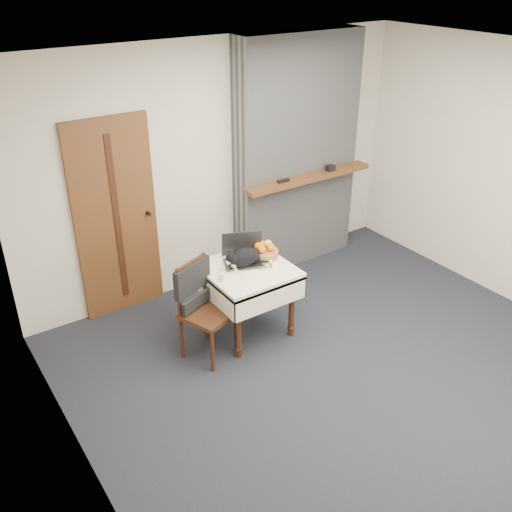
{
  "coord_description": "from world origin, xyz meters",
  "views": [
    {
      "loc": [
        -2.9,
        -2.96,
        3.3
      ],
      "look_at": [
        -0.32,
        0.85,
        0.83
      ],
      "focal_mm": 40.0,
      "sensor_mm": 36.0,
      "label": 1
    }
  ],
  "objects_px": {
    "cream_jar": "(223,277)",
    "chair": "(199,296)",
    "cat": "(245,258)",
    "pill_bottle": "(271,264)",
    "door": "(116,219)",
    "laptop": "(243,255)",
    "fruit_basket": "(264,251)",
    "side_table": "(248,278)"
  },
  "relations": [
    {
      "from": "laptop",
      "to": "fruit_basket",
      "type": "relative_size",
      "value": 1.78
    },
    {
      "from": "laptop",
      "to": "fruit_basket",
      "type": "xyz_separation_m",
      "value": [
        0.22,
        -0.03,
        -0.01
      ]
    },
    {
      "from": "door",
      "to": "cream_jar",
      "type": "relative_size",
      "value": 29.91
    },
    {
      "from": "cat",
      "to": "laptop",
      "type": "bearing_deg",
      "value": 62.57
    },
    {
      "from": "cat",
      "to": "cream_jar",
      "type": "height_order",
      "value": "cat"
    },
    {
      "from": "cream_jar",
      "to": "fruit_basket",
      "type": "bearing_deg",
      "value": 15.22
    },
    {
      "from": "side_table",
      "to": "laptop",
      "type": "relative_size",
      "value": 1.65
    },
    {
      "from": "fruit_basket",
      "to": "cat",
      "type": "bearing_deg",
      "value": -169.09
    },
    {
      "from": "pill_bottle",
      "to": "fruit_basket",
      "type": "xyz_separation_m",
      "value": [
        0.07,
        0.2,
        0.02
      ]
    },
    {
      "from": "door",
      "to": "pill_bottle",
      "type": "height_order",
      "value": "door"
    },
    {
      "from": "cat",
      "to": "side_table",
      "type": "bearing_deg",
      "value": -92.82
    },
    {
      "from": "door",
      "to": "cat",
      "type": "distance_m",
      "value": 1.34
    },
    {
      "from": "door",
      "to": "cream_jar",
      "type": "height_order",
      "value": "door"
    },
    {
      "from": "pill_bottle",
      "to": "door",
      "type": "bearing_deg",
      "value": 130.2
    },
    {
      "from": "laptop",
      "to": "cat",
      "type": "bearing_deg",
      "value": -90.81
    },
    {
      "from": "laptop",
      "to": "chair",
      "type": "relative_size",
      "value": 0.51
    },
    {
      "from": "cream_jar",
      "to": "fruit_basket",
      "type": "xyz_separation_m",
      "value": [
        0.55,
        0.15,
        0.03
      ]
    },
    {
      "from": "fruit_basket",
      "to": "pill_bottle",
      "type": "bearing_deg",
      "value": -108.24
    },
    {
      "from": "laptop",
      "to": "side_table",
      "type": "bearing_deg",
      "value": -82.76
    },
    {
      "from": "cat",
      "to": "pill_bottle",
      "type": "height_order",
      "value": "cat"
    },
    {
      "from": "laptop",
      "to": "pill_bottle",
      "type": "height_order",
      "value": "laptop"
    },
    {
      "from": "laptop",
      "to": "pill_bottle",
      "type": "distance_m",
      "value": 0.28
    },
    {
      "from": "side_table",
      "to": "door",
      "type": "bearing_deg",
      "value": 127.3
    },
    {
      "from": "laptop",
      "to": "cat",
      "type": "distance_m",
      "value": 0.09
    },
    {
      "from": "side_table",
      "to": "cream_jar",
      "type": "distance_m",
      "value": 0.34
    },
    {
      "from": "laptop",
      "to": "cream_jar",
      "type": "height_order",
      "value": "laptop"
    },
    {
      "from": "cat",
      "to": "pill_bottle",
      "type": "xyz_separation_m",
      "value": [
        0.19,
        -0.15,
        -0.06
      ]
    },
    {
      "from": "pill_bottle",
      "to": "cream_jar",
      "type": "bearing_deg",
      "value": 174.08
    },
    {
      "from": "cat",
      "to": "pill_bottle",
      "type": "relative_size",
      "value": 6.36
    },
    {
      "from": "door",
      "to": "cream_jar",
      "type": "bearing_deg",
      "value": -65.61
    },
    {
      "from": "side_table",
      "to": "fruit_basket",
      "type": "distance_m",
      "value": 0.32
    },
    {
      "from": "side_table",
      "to": "cream_jar",
      "type": "relative_size",
      "value": 11.67
    },
    {
      "from": "pill_bottle",
      "to": "chair",
      "type": "relative_size",
      "value": 0.08
    },
    {
      "from": "side_table",
      "to": "cat",
      "type": "relative_size",
      "value": 1.76
    },
    {
      "from": "side_table",
      "to": "pill_bottle",
      "type": "bearing_deg",
      "value": -31.29
    },
    {
      "from": "door",
      "to": "laptop",
      "type": "xyz_separation_m",
      "value": [
        0.85,
        -0.96,
        -0.23
      ]
    },
    {
      "from": "side_table",
      "to": "chair",
      "type": "distance_m",
      "value": 0.53
    },
    {
      "from": "side_table",
      "to": "cream_jar",
      "type": "bearing_deg",
      "value": -168.59
    },
    {
      "from": "fruit_basket",
      "to": "laptop",
      "type": "bearing_deg",
      "value": 172.62
    },
    {
      "from": "door",
      "to": "chair",
      "type": "distance_m",
      "value": 1.21
    },
    {
      "from": "pill_bottle",
      "to": "fruit_basket",
      "type": "height_order",
      "value": "fruit_basket"
    },
    {
      "from": "cream_jar",
      "to": "chair",
      "type": "height_order",
      "value": "chair"
    }
  ]
}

